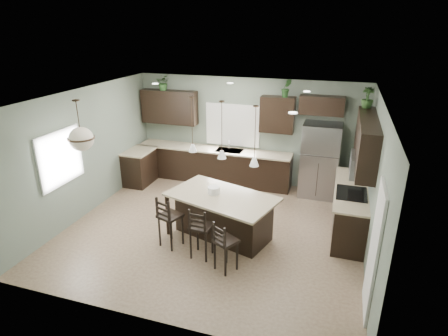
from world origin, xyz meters
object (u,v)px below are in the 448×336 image
kitchen_island (222,217)px  bar_stool_left (170,221)px  refrigerator (320,160)px  bar_stool_center (201,232)px  serving_dish (214,190)px  plant_back_left (163,83)px  bar_stool_right (226,246)px

kitchen_island → bar_stool_left: bearing=-128.4°
refrigerator → bar_stool_center: 3.89m
kitchen_island → serving_dish: bearing=-180.0°
serving_dish → plant_back_left: 3.95m
bar_stool_left → plant_back_left: bearing=136.0°
bar_stool_center → bar_stool_right: (0.55, -0.26, -0.04)m
kitchen_island → bar_stool_right: bearing=-51.6°
plant_back_left → bar_stool_center: bearing=-56.1°
plant_back_left → kitchen_island: bearing=-47.8°
kitchen_island → bar_stool_center: bearing=-84.4°
refrigerator → plant_back_left: plant_back_left is taller
bar_stool_right → bar_stool_left: bearing=-168.6°
kitchen_island → bar_stool_left: 1.04m
refrigerator → bar_stool_left: bearing=-127.8°
kitchen_island → bar_stool_right: (0.40, -1.01, 0.02)m
bar_stool_center → bar_stool_right: bearing=-21.5°
kitchen_island → bar_stool_left: bar_stool_left is taller
kitchen_island → bar_stool_left: size_ratio=1.97×
bar_stool_left → bar_stool_center: size_ratio=1.03×
bar_stool_right → plant_back_left: size_ratio=2.35×
serving_dish → bar_stool_right: serving_dish is taller
serving_dish → bar_stool_right: bearing=-61.0°
kitchen_island → refrigerator: bearing=74.7°
bar_stool_left → kitchen_island: bearing=54.3°
bar_stool_center → plant_back_left: (-2.38, 3.55, 2.09)m
serving_dish → bar_stool_center: bearing=-87.1°
bar_stool_left → bar_stool_right: (1.25, -0.42, -0.05)m
bar_stool_right → plant_back_left: (-2.93, 3.80, 2.12)m
bar_stool_center → plant_back_left: 4.76m
kitchen_island → bar_stool_center: bar_stool_center is taller
kitchen_island → serving_dish: size_ratio=8.72×
bar_stool_right → plant_back_left: plant_back_left is taller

